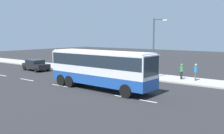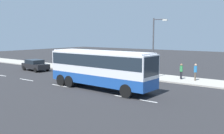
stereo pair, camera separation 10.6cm
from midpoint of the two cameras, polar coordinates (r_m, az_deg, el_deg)
The scene contains 8 objects.
ground_plane at distance 23.00m, azimuth 1.02°, elevation -5.22°, with size 120.00×120.00×0.00m, color #28282B.
sidewalk_curb at distance 29.84m, azimuth 10.14°, elevation -2.30°, with size 80.00×4.00×0.15m, color #A8A399.
lane_centreline at distance 25.37m, azimuth -11.43°, elevation -4.18°, with size 22.50×0.16×0.01m.
coach_bus at distance 23.09m, azimuth -2.72°, elevation 0.29°, with size 10.73×3.02×3.51m.
car_black_sedan at distance 36.86m, azimuth -16.93°, elevation 0.46°, with size 4.50×2.40×1.52m.
pedestrian_near_curb at distance 28.61m, azimuth 15.19°, elevation -0.71°, with size 0.32×0.32×1.70m.
pedestrian_at_crossing at distance 28.21m, azimuth 18.13°, elevation -0.81°, with size 0.32×0.32×1.78m.
street_lamp at distance 28.31m, azimuth 9.45°, elevation 5.12°, with size 1.68×0.24×6.62m.
Camera 2 is at (13.02, -18.29, 4.98)m, focal length 40.70 mm.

